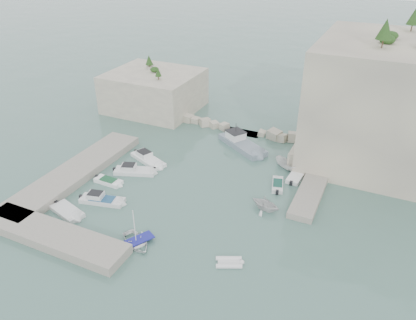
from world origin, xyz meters
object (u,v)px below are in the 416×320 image
at_px(motorboat_b, 135,173).
at_px(work_boat, 242,147).
at_px(tender_east_a, 265,209).
at_px(tender_east_b, 277,187).
at_px(motorboat_e, 68,213).
at_px(tender_east_d, 287,169).
at_px(motorboat_c, 109,183).
at_px(inflatable_dinghy, 229,264).
at_px(rowboat, 136,244).
at_px(motorboat_a, 148,161).
at_px(motorboat_d, 103,202).
at_px(tender_east_c, 297,177).

relative_size(motorboat_b, work_boat, 0.62).
height_order(tender_east_a, tender_east_b, tender_east_a).
xyz_separation_m(motorboat_e, tender_east_d, (21.03, 21.34, 0.00)).
distance_m(motorboat_c, work_boat, 21.44).
bearing_deg(tender_east_b, inflatable_dinghy, 163.85).
distance_m(motorboat_c, rowboat, 13.51).
bearing_deg(motorboat_a, motorboat_e, -74.67).
relative_size(motorboat_c, motorboat_d, 0.70).
height_order(motorboat_c, tender_east_a, tender_east_a).
bearing_deg(motorboat_a, motorboat_d, -65.07).
xyz_separation_m(tender_east_b, tender_east_d, (-0.11, 4.99, 0.00)).
bearing_deg(tender_east_d, inflatable_dinghy, -151.03).
height_order(inflatable_dinghy, work_boat, work_boat).
distance_m(inflatable_dinghy, tender_east_a, 10.45).
bearing_deg(work_boat, tender_east_c, 5.76).
xyz_separation_m(tender_east_b, tender_east_c, (1.72, 3.54, 0.00)).
xyz_separation_m(motorboat_b, motorboat_e, (-2.04, -11.31, 0.00)).
distance_m(motorboat_e, rowboat, 10.67).
height_order(motorboat_a, tender_east_b, motorboat_a).
bearing_deg(inflatable_dinghy, rowboat, 163.78).
height_order(tender_east_c, tender_east_d, tender_east_d).
height_order(motorboat_a, tender_east_c, motorboat_a).
xyz_separation_m(motorboat_a, tender_east_b, (19.20, 1.46, 0.00)).
height_order(motorboat_b, motorboat_d, same).
relative_size(tender_east_a, tender_east_b, 0.91).
height_order(inflatable_dinghy, tender_east_a, tender_east_a).
distance_m(motorboat_c, tender_east_d, 24.86).
distance_m(tender_east_b, tender_east_c, 3.94).
bearing_deg(motorboat_d, motorboat_e, -135.94).
bearing_deg(work_boat, tender_east_b, -13.52).
bearing_deg(rowboat, inflatable_dinghy, -52.41).
relative_size(motorboat_a, motorboat_b, 1.11).
bearing_deg(tender_east_c, rowboat, 153.60).
relative_size(motorboat_e, rowboat, 1.17).
relative_size(motorboat_b, tender_east_c, 1.16).
height_order(motorboat_d, inflatable_dinghy, motorboat_d).
relative_size(motorboat_d, tender_east_b, 1.50).
bearing_deg(inflatable_dinghy, motorboat_b, 125.05).
distance_m(tender_east_b, work_boat, 11.92).
bearing_deg(motorboat_d, motorboat_c, 104.64).
distance_m(motorboat_d, tender_east_c, 26.16).
relative_size(tender_east_b, work_boat, 0.41).
distance_m(motorboat_b, tender_east_c, 22.51).
height_order(motorboat_d, tender_east_b, motorboat_d).
relative_size(tender_east_c, tender_east_d, 1.27).
distance_m(rowboat, work_boat, 26.21).
relative_size(motorboat_d, tender_east_d, 1.45).
bearing_deg(motorboat_a, motorboat_b, -65.58).
relative_size(motorboat_d, tender_east_a, 1.66).
height_order(rowboat, tender_east_c, rowboat).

